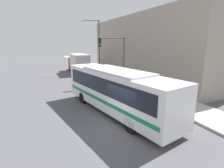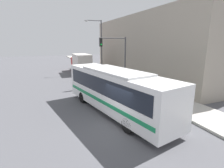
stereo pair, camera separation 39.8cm
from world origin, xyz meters
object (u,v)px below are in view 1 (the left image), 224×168
at_px(parking_meter, 121,75).
at_px(street_lamp, 97,42).
at_px(traffic_light_pole, 115,52).
at_px(pedestrian_near_corner, 166,89).
at_px(fire_hydrant, 160,96).
at_px(delivery_truck, 79,63).
at_px(city_bus, 116,88).

relative_size(parking_meter, street_lamp, 0.15).
distance_m(traffic_light_pole, parking_meter, 3.04).
bearing_deg(pedestrian_near_corner, parking_meter, 95.47).
bearing_deg(traffic_light_pole, fire_hydrant, -82.28).
distance_m(delivery_truck, traffic_light_pole, 10.37).
bearing_deg(parking_meter, delivery_truck, 107.58).
bearing_deg(city_bus, parking_meter, 49.99).
relative_size(city_bus, fire_hydrant, 14.38).
height_order(parking_meter, street_lamp, street_lamp).
bearing_deg(street_lamp, delivery_truck, 159.83).
relative_size(city_bus, parking_meter, 8.68).
xyz_separation_m(street_lamp, pedestrian_near_corner, (0.80, -15.83, -3.91)).
bearing_deg(city_bus, delivery_truck, 74.06).
bearing_deg(pedestrian_near_corner, city_bus, -172.16).
distance_m(city_bus, street_lamp, 17.39).
relative_size(parking_meter, pedestrian_near_corner, 0.71).
bearing_deg(street_lamp, traffic_light_pole, -95.62).
xyz_separation_m(city_bus, parking_meter, (4.44, 8.11, -0.80)).
bearing_deg(parking_meter, pedestrian_near_corner, -84.53).
height_order(delivery_truck, fire_hydrant, delivery_truck).
xyz_separation_m(traffic_light_pole, parking_meter, (0.96, 0.42, -2.86)).
distance_m(delivery_truck, pedestrian_near_corner, 17.32).
bearing_deg(fire_hydrant, street_lamp, 90.32).
height_order(delivery_truck, parking_meter, delivery_truck).
xyz_separation_m(city_bus, street_lamp, (4.35, 16.54, 3.16)).
bearing_deg(street_lamp, fire_hydrant, -89.68).
xyz_separation_m(city_bus, delivery_truck, (1.43, 17.61, -0.12)).
bearing_deg(fire_hydrant, traffic_light_pole, 97.72).
bearing_deg(delivery_truck, traffic_light_pole, -78.32).
height_order(parking_meter, pedestrian_near_corner, pedestrian_near_corner).
distance_m(street_lamp, pedestrian_near_corner, 16.32).
height_order(fire_hydrant, pedestrian_near_corner, pedestrian_near_corner).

